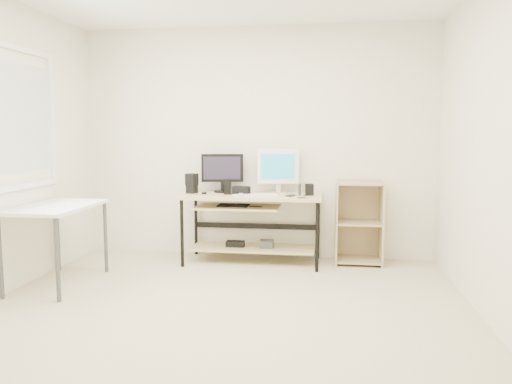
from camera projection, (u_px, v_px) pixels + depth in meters
The scene contains 16 objects.
room at pixel (203, 146), 3.77m from camera, with size 4.01×4.01×2.62m.
desk at pixel (250, 214), 5.44m from camera, with size 1.50×0.65×0.75m.
side_table at pixel (56, 214), 4.61m from camera, with size 0.60×1.00×0.75m.
shelf_unit at pixel (359, 222), 5.44m from camera, with size 0.50×0.40×0.90m.
black_monitor at pixel (222, 170), 5.60m from camera, with size 0.47×0.20×0.43m.
white_imac at pixel (278, 167), 5.54m from camera, with size 0.46×0.15×0.49m.
keyboard at pixel (255, 195), 5.31m from camera, with size 0.47×0.13×0.02m, color white.
mouse at pixel (241, 195), 5.24m from camera, with size 0.07×0.11×0.04m, color #B3B3B8.
center_speaker at pixel (241, 190), 5.40m from camera, with size 0.19×0.08×0.09m, color black.
speaker_left at pixel (192, 183), 5.52m from camera, with size 0.14×0.14×0.22m.
speaker_right at pixel (308, 190), 5.35m from camera, with size 0.10×0.10×0.12m, color black.
audio_controller at pixel (228, 187), 5.41m from camera, with size 0.08×0.05×0.16m, color black.
volume_puck at pixel (204, 193), 5.46m from camera, with size 0.05×0.05×0.02m, color black.
smartphone at pixel (291, 196), 5.29m from camera, with size 0.07×0.13×0.01m, color black.
coaster at pixel (301, 198), 5.12m from camera, with size 0.10×0.10×0.01m, color #A26F49.
drinking_glass at pixel (301, 190), 5.11m from camera, with size 0.08×0.08×0.15m, color white.
Camera 1 is at (0.79, -3.65, 1.41)m, focal length 35.00 mm.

